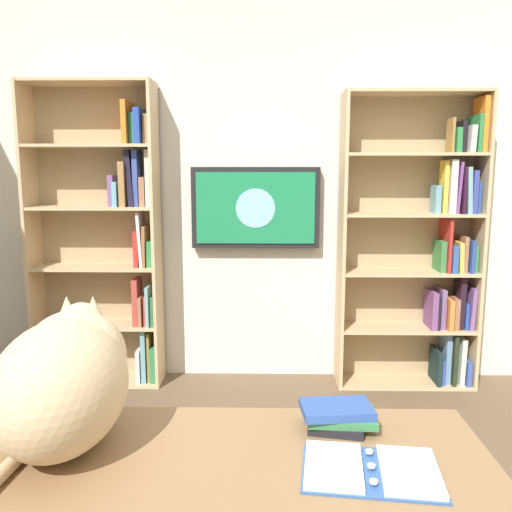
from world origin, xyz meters
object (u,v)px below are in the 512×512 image
Objects in this scene: bookshelf_left at (427,248)px; desk at (173,510)px; wall_mounted_tv at (256,208)px; bookshelf_right at (110,238)px; open_binder at (371,469)px; cat at (66,376)px; desk_book_stack at (338,416)px.

desk is (1.34, 2.42, -0.31)m from bookshelf_left.
wall_mounted_tv is 2.58m from desk.
bookshelf_right reaches higher than open_binder.
bookshelf_left is at bearing 179.90° from bookshelf_right.
open_binder is (-0.48, 0.01, 0.12)m from desk.
bookshelf_right is (2.18, -0.00, 0.06)m from bookshelf_left.
bookshelf_right is 5.88× the size of open_binder.
desk is 0.44m from cat.
bookshelf_left is 5.68× the size of open_binder.
desk is (-0.85, 2.43, -0.37)m from bookshelf_right.
bookshelf_left is 1.24× the size of desk.
open_binder is 0.23m from desk_book_stack.
wall_mounted_tv is at bearing -100.82° from cat.
bookshelf_left is at bearing -112.19° from desk_book_stack.
cat is at bearing -22.07° from desk.
bookshelf_left reaches higher than cat.
wall_mounted_tv is at bearing -82.64° from open_binder.
desk_book_stack is (0.05, -0.22, 0.03)m from open_binder.
open_binder is (-1.33, 2.44, -0.25)m from bookshelf_right.
desk is at bearing 157.93° from cat.
bookshelf_left reaches higher than wall_mounted_tv.
desk_book_stack is at bearing 120.06° from bookshelf_right.
bookshelf_left is 2.82m from cat.
desk is (0.16, 2.51, -0.57)m from wall_mounted_tv.
desk is 0.51m from desk_book_stack.
cat reaches higher than desk_book_stack.
desk_book_stack reaches higher than open_binder.
cat is 0.81m from open_binder.
wall_mounted_tv is 0.55× the size of desk.
desk_book_stack is (-0.28, 2.29, -0.42)m from wall_mounted_tv.
open_binder is at bearing 170.46° from cat.
cat is 1.70× the size of open_binder.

